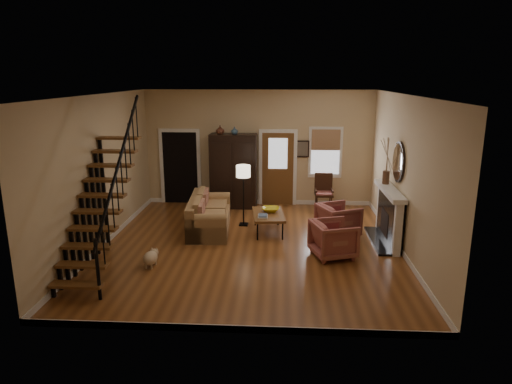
# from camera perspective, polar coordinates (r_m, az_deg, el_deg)

# --- Properties ---
(room) EXTENTS (7.00, 7.33, 3.30)m
(room) POSITION_cam_1_polar(r_m,az_deg,el_deg) (11.49, -2.17, 3.44)
(room) COLOR brown
(room) RESTS_ON ground
(staircase) EXTENTS (0.94, 2.80, 3.20)m
(staircase) POSITION_cam_1_polar(r_m,az_deg,el_deg) (9.11, -19.06, 0.35)
(staircase) COLOR brown
(staircase) RESTS_ON ground
(fireplace) EXTENTS (0.33, 1.95, 2.30)m
(fireplace) POSITION_cam_1_polar(r_m,az_deg,el_deg) (10.68, 16.49, -2.24)
(fireplace) COLOR black
(fireplace) RESTS_ON ground
(armoire) EXTENTS (1.30, 0.60, 2.10)m
(armoire) POSITION_cam_1_polar(r_m,az_deg,el_deg) (12.96, -2.82, 2.65)
(armoire) COLOR black
(armoire) RESTS_ON ground
(vase_a) EXTENTS (0.24, 0.24, 0.25)m
(vase_a) POSITION_cam_1_polar(r_m,az_deg,el_deg) (12.72, -4.52, 7.75)
(vase_a) COLOR #4C2619
(vase_a) RESTS_ON armoire
(vase_b) EXTENTS (0.20, 0.20, 0.21)m
(vase_b) POSITION_cam_1_polar(r_m,az_deg,el_deg) (12.67, -2.71, 7.67)
(vase_b) COLOR #334C60
(vase_b) RESTS_ON armoire
(sofa) EXTENTS (1.09, 2.21, 0.80)m
(sofa) POSITION_cam_1_polar(r_m,az_deg,el_deg) (11.19, -5.84, -2.76)
(sofa) COLOR olive
(sofa) RESTS_ON ground
(coffee_table) EXTENTS (0.85, 1.31, 0.47)m
(coffee_table) POSITION_cam_1_polar(r_m,az_deg,el_deg) (11.01, 1.55, -3.87)
(coffee_table) COLOR brown
(coffee_table) RESTS_ON ground
(bowl) EXTENTS (0.42, 0.42, 0.10)m
(bowl) POSITION_cam_1_polar(r_m,az_deg,el_deg) (11.06, 1.84, -2.21)
(bowl) COLOR gold
(bowl) RESTS_ON coffee_table
(books) EXTENTS (0.23, 0.31, 0.06)m
(books) POSITION_cam_1_polar(r_m,az_deg,el_deg) (10.65, 0.86, -3.00)
(books) COLOR beige
(books) RESTS_ON coffee_table
(armchair_left) EXTENTS (1.05, 1.04, 0.77)m
(armchair_left) POSITION_cam_1_polar(r_m,az_deg,el_deg) (9.65, 9.65, -5.83)
(armchair_left) COLOR maroon
(armchair_left) RESTS_ON ground
(armchair_right) EXTENTS (1.12, 1.11, 0.78)m
(armchair_right) POSITION_cam_1_polar(r_m,az_deg,el_deg) (10.87, 10.24, -3.51)
(armchair_right) COLOR maroon
(armchair_right) RESTS_ON ground
(floor_lamp) EXTENTS (0.37, 0.37, 1.54)m
(floor_lamp) POSITION_cam_1_polar(r_m,az_deg,el_deg) (11.37, -1.58, -0.46)
(floor_lamp) COLOR black
(floor_lamp) RESTS_ON ground
(side_chair) EXTENTS (0.54, 0.54, 1.02)m
(side_chair) POSITION_cam_1_polar(r_m,az_deg,el_deg) (12.87, 8.47, -0.05)
(side_chair) COLOR #331D10
(side_chair) RESTS_ON ground
(dog) EXTENTS (0.31, 0.47, 0.33)m
(dog) POSITION_cam_1_polar(r_m,az_deg,el_deg) (9.34, -13.06, -8.17)
(dog) COLOR beige
(dog) RESTS_ON ground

